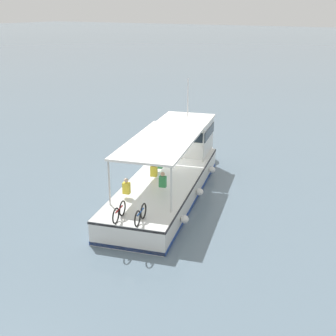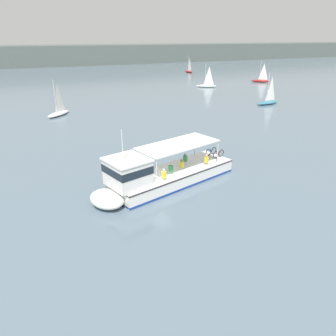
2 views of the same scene
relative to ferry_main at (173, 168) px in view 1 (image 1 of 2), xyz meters
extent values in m
plane|color=slate|center=(-0.82, -0.54, -1.02)|extent=(400.00, 400.00, 0.00)
cube|color=white|center=(1.56, 0.40, -0.47)|extent=(11.26, 5.76, 1.10)
ellipsoid|color=white|center=(-4.44, -1.13, -0.47)|extent=(2.86, 3.40, 1.01)
cube|color=navy|center=(1.56, 0.40, -0.92)|extent=(11.27, 5.80, 0.16)
cube|color=#2D2D33|center=(1.56, 0.40, 0.00)|extent=(11.27, 5.82, 0.10)
cube|color=white|center=(-2.70, -0.69, 1.03)|extent=(3.19, 3.28, 1.90)
cube|color=#19232D|center=(-2.70, -0.69, 1.37)|extent=(3.24, 3.35, 0.56)
cube|color=white|center=(-2.70, -0.69, 2.04)|extent=(3.38, 3.47, 0.12)
cube|color=white|center=(2.00, 0.51, 2.13)|extent=(7.22, 4.50, 0.10)
cylinder|color=silver|center=(-0.81, -1.61, 1.08)|extent=(0.08, 0.08, 2.00)
cylinder|color=silver|center=(-1.48, 1.02, 1.08)|extent=(0.08, 0.08, 2.00)
cylinder|color=silver|center=(5.49, -0.01, 1.08)|extent=(0.08, 0.08, 2.00)
cylinder|color=silver|center=(4.82, 2.63, 1.08)|extent=(0.08, 0.08, 2.00)
cylinder|color=silver|center=(-2.99, -0.76, 3.20)|extent=(0.06, 0.06, 2.20)
sphere|color=white|center=(-2.17, 1.28, -0.52)|extent=(0.36, 0.36, 0.36)
sphere|color=white|center=(1.03, 2.10, -0.52)|extent=(0.36, 0.36, 0.36)
sphere|color=white|center=(4.03, 2.86, -0.52)|extent=(0.36, 0.36, 0.36)
torus|color=black|center=(6.09, 1.08, 0.41)|extent=(0.65, 0.22, 0.66)
torus|color=black|center=(6.76, 1.25, 0.41)|extent=(0.65, 0.22, 0.66)
cylinder|color=maroon|center=(6.42, 1.17, 0.53)|extent=(0.69, 0.23, 0.06)
torus|color=black|center=(5.86, 1.95, 0.41)|extent=(0.65, 0.22, 0.66)
torus|color=black|center=(6.54, 2.13, 0.41)|extent=(0.65, 0.22, 0.66)
cylinder|color=#1E478C|center=(6.20, 2.04, 0.53)|extent=(0.69, 0.23, 0.06)
cube|color=yellow|center=(4.52, 0.17, 0.54)|extent=(0.29, 0.36, 0.52)
sphere|color=beige|center=(4.52, 0.17, 0.91)|extent=(0.20, 0.20, 0.20)
cube|color=#338C4C|center=(3.05, 1.17, 0.54)|extent=(0.29, 0.36, 0.52)
sphere|color=tan|center=(3.05, 1.17, 0.91)|extent=(0.20, 0.20, 0.20)
cube|color=yellow|center=(2.10, 0.10, 0.54)|extent=(0.29, 0.36, 0.52)
sphere|color=#9E7051|center=(2.10, 0.10, 0.91)|extent=(0.20, 0.20, 0.20)
cube|color=#338C4C|center=(0.98, -0.26, 0.54)|extent=(0.29, 0.36, 0.52)
sphere|color=beige|center=(0.98, -0.26, 0.91)|extent=(0.20, 0.20, 0.20)
cube|color=yellow|center=(-0.02, -1.12, 0.54)|extent=(0.29, 0.36, 0.52)
sphere|color=beige|center=(-0.02, -1.12, 0.91)|extent=(0.20, 0.20, 0.20)
camera|label=1|loc=(19.16, 10.86, 8.13)|focal=47.18mm
camera|label=2|loc=(-9.12, -20.74, 10.06)|focal=33.83mm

